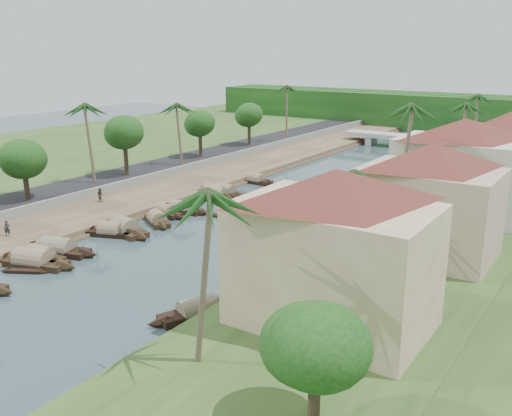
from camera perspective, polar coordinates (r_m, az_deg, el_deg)
The scene contains 44 objects.
ground at distance 50.28m, azimuth -11.37°, elevation -6.03°, with size 220.00×220.00×0.00m, color #34494E.
left_bank at distance 74.47m, azimuth -9.34°, elevation 1.60°, with size 10.00×180.00×0.80m, color brown.
right_bank at distance 57.41m, azimuth 17.30°, elevation -3.03°, with size 16.00×180.00×1.20m, color #29461C.
road at distance 80.31m, azimuth -13.82°, elevation 2.60°, with size 8.00×180.00×1.40m, color black.
retaining_wall at distance 77.11m, azimuth -11.67°, elevation 2.69°, with size 0.40×180.00×1.10m, color gray.
far_left_fill at distance 101.14m, azimuth -24.12°, elevation 4.33°, with size 45.00×220.00×1.35m, color #29461C.
treeline at distance 137.52m, azimuth 19.60°, elevation 8.91°, with size 120.00×14.00×8.00m.
bridge at distance 111.10m, azimuth 15.81°, elevation 6.59°, with size 28.00×4.00×2.40m.
building_near at distance 35.96m, azimuth 7.76°, elevation -3.94°, with size 14.85×14.85×10.20m.
building_mid at distance 50.05m, azimuth 16.90°, elevation 0.89°, with size 14.11×14.11×9.70m.
building_far at distance 63.46m, azimuth 19.83°, elevation 3.93°, with size 15.59×15.59×10.20m.
building_distant at distance 82.67m, azimuth 23.95°, elevation 5.73°, with size 12.62×12.62×9.20m.
sampan_2 at distance 53.52m, azimuth -21.41°, elevation -5.00°, with size 9.03×4.19×2.33m.
sampan_3 at distance 55.84m, azimuth -19.25°, elevation -3.93°, with size 8.80×4.09×2.31m.
sampan_4 at distance 54.57m, azimuth -20.81°, elevation -4.55°, with size 7.00×2.19×1.99m.
sampan_5 at distance 59.57m, azimuth -14.33°, elevation -2.30°, with size 6.67×3.83×2.11m.
sampan_6 at distance 60.08m, azimuth -13.05°, elevation -2.05°, with size 8.75×3.70×2.51m.
sampan_7 at distance 65.42m, azimuth -9.12°, elevation -0.38°, with size 6.79×2.44×1.83m.
sampan_8 at distance 62.45m, azimuth -9.86°, elevation -1.20°, with size 6.25×4.57×2.01m.
sampan_9 at distance 66.42m, azimuth -7.51°, elevation -0.07°, with size 7.39×2.12×1.89m.
sampan_10 at distance 73.03m, azimuth -4.21°, elevation 1.50°, with size 8.35×3.82×2.25m.
sampan_11 at distance 72.10m, azimuth -4.15°, elevation 1.31°, with size 7.73×2.66×2.18m.
sampan_12 at distance 73.83m, azimuth -3.07°, elevation 1.67°, with size 8.51×3.48×2.02m.
sampan_13 at distance 80.05m, azimuth -0.08°, elevation 2.81°, with size 7.23×1.96×1.99m.
sampan_14 at distance 41.28m, azimuth -5.88°, elevation -10.18°, with size 4.41×7.78×1.94m.
sampan_15 at distance 51.15m, azimuth 3.97°, elevation -4.87°, with size 2.31×6.79×1.84m.
sampan_16 at distance 63.93m, azimuth 10.13°, elevation -0.81°, with size 2.96×9.02×2.17m.
canoe_1 at distance 52.38m, azimuth -22.15°, elevation -5.91°, with size 4.07×2.70×0.69m.
canoe_2 at distance 65.22m, azimuth -4.87°, elevation -0.57°, with size 4.93×1.16×0.71m.
palm_0 at distance 29.89m, azimuth -5.99°, elevation 1.19°, with size 3.20×3.20×11.52m.
palm_1 at distance 44.42m, azimuth 9.61°, elevation 3.26°, with size 3.20×3.20×9.48m.
palm_2 at distance 56.96m, azimuth 14.71°, elevation 9.58°, with size 3.20×3.20×13.41m.
palm_3 at distance 74.32m, azimuth 20.15°, elevation 9.50°, with size 3.20×3.20×12.09m.
palm_5 at distance 75.54m, azimuth -16.44°, elevation 9.64°, with size 3.20×3.20×11.51m.
palm_6 at distance 84.62m, azimuth -7.68°, elevation 10.05°, with size 3.20×3.20×10.47m.
palm_7 at distance 90.35m, azimuth 21.42°, elevation 10.24°, with size 3.20×3.20×11.92m.
palm_8 at distance 106.40m, azimuth 3.12°, elevation 11.90°, with size 3.20×3.20×11.57m.
tree_2 at distance 70.35m, azimuth -22.23°, elevation 4.48°, with size 5.26×5.26×6.85m.
tree_3 at distance 79.84m, azimuth -13.03°, elevation 7.30°, with size 5.26×5.26×8.01m.
tree_4 at distance 91.64m, azimuth -5.63°, elevation 8.35°, with size 4.75×4.75×7.27m.
tree_5 at distance 102.63m, azimuth -0.70°, elevation 9.22°, with size 4.76×4.76×7.27m.
tree_7 at distance 26.67m, azimuth 5.99°, elevation -13.63°, with size 4.73×4.73×6.19m.
person_near at distance 59.93m, azimuth -23.63°, elevation -1.89°, with size 0.57×0.37×1.55m, color #25252C.
person_far at distance 69.68m, azimuth -15.31°, elevation 1.27°, with size 0.78×0.61×1.60m, color #323023.
Camera 1 is at (33.54, -32.58, 18.47)m, focal length 40.00 mm.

